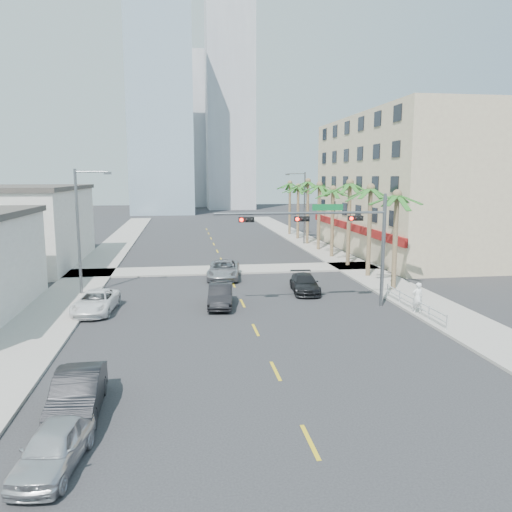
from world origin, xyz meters
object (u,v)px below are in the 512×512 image
(car_parked_near, at_px, (54,447))
(car_parked_far, at_px, (96,302))
(car_parked_mid, at_px, (78,393))
(car_lane_right, at_px, (305,284))
(car_lane_left, at_px, (220,296))
(car_lane_center, at_px, (224,270))
(traffic_signal_mast, at_px, (336,231))
(pedestrian, at_px, (418,298))

(car_parked_near, distance_m, car_parked_far, 17.47)
(car_parked_mid, bearing_deg, car_lane_right, 51.79)
(car_parked_mid, xyz_separation_m, car_lane_right, (12.73, 17.33, -0.09))
(car_lane_left, bearing_deg, car_parked_far, -171.67)
(car_parked_near, bearing_deg, car_lane_right, 66.53)
(car_parked_far, relative_size, car_lane_right, 1.07)
(car_parked_near, height_order, car_lane_left, car_lane_left)
(car_parked_near, bearing_deg, car_lane_center, 82.78)
(car_lane_center, height_order, car_lane_right, car_lane_center)
(car_lane_left, xyz_separation_m, car_lane_center, (0.96, 8.94, 0.04))
(traffic_signal_mast, height_order, car_lane_left, traffic_signal_mast)
(car_parked_mid, bearing_deg, car_parked_near, -91.91)
(car_lane_left, bearing_deg, car_parked_mid, -107.60)
(traffic_signal_mast, xyz_separation_m, car_lane_center, (-6.36, 10.37, -4.30))
(car_parked_mid, relative_size, pedestrian, 2.41)
(car_parked_near, bearing_deg, pedestrian, 45.33)
(car_parked_near, xyz_separation_m, car_lane_right, (12.73, 20.82, 0.01))
(car_parked_mid, distance_m, pedestrian, 20.84)
(car_parked_far, bearing_deg, car_parked_near, -79.84)
(car_lane_center, bearing_deg, car_lane_left, -88.29)
(car_lane_left, xyz_separation_m, car_lane_right, (6.46, 3.14, -0.05))
(traffic_signal_mast, distance_m, car_parked_mid, 19.13)
(car_parked_far, distance_m, pedestrian, 20.03)
(car_parked_mid, xyz_separation_m, car_parked_far, (-1.60, 13.90, -0.08))
(car_parked_mid, height_order, car_parked_far, car_parked_mid)
(car_lane_right, bearing_deg, traffic_signal_mast, -74.08)
(car_parked_mid, relative_size, car_parked_far, 0.94)
(car_parked_mid, distance_m, car_lane_center, 24.24)
(car_lane_left, bearing_deg, car_lane_center, 90.10)
(car_parked_far, xyz_separation_m, pedestrian, (19.70, -3.58, 0.42))
(traffic_signal_mast, height_order, car_parked_mid, traffic_signal_mast)
(traffic_signal_mast, xyz_separation_m, car_lane_left, (-7.32, 1.43, -4.34))
(car_parked_far, bearing_deg, traffic_signal_mast, 0.60)
(traffic_signal_mast, bearing_deg, car_lane_right, 100.62)
(car_lane_center, bearing_deg, pedestrian, -41.83)
(car_parked_near, bearing_deg, car_parked_mid, 97.97)
(traffic_signal_mast, distance_m, car_lane_center, 12.90)
(traffic_signal_mast, distance_m, car_lane_left, 8.63)
(car_parked_near, distance_m, car_lane_left, 18.76)
(car_parked_mid, height_order, car_lane_right, car_parked_mid)
(car_lane_left, distance_m, car_lane_center, 9.00)
(car_lane_right, height_order, pedestrian, pedestrian)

